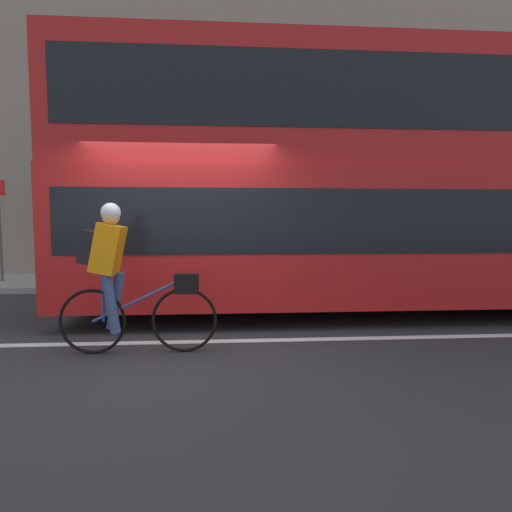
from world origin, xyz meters
The scene contains 6 objects.
ground_plane centered at (0.00, 0.00, 0.00)m, with size 80.00×80.00×0.00m, color #2D2D30.
road_center_line centered at (0.00, -0.09, 0.00)m, with size 50.00×0.14×0.01m, color silver.
sidewalk_curb centered at (0.00, 4.93, 0.06)m, with size 60.00×2.58×0.12m.
building_facade centered at (0.00, 6.37, 4.56)m, with size 60.00×0.30×9.12m.
bus centered at (3.57, 1.52, 2.21)m, with size 10.80×2.54×4.01m.
cyclist_on_bike centered at (-0.57, -0.47, 0.90)m, with size 1.75×0.32×1.69m.
Camera 1 is at (0.62, -4.97, 1.44)m, focal length 28.00 mm.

